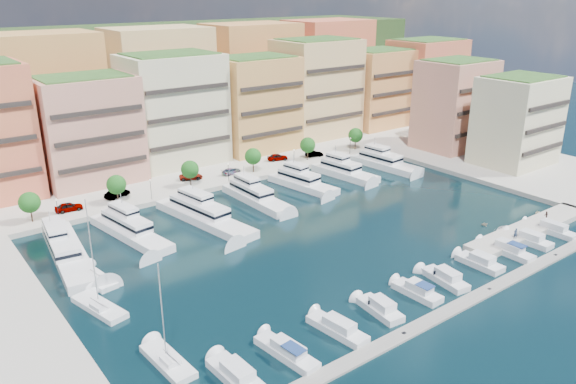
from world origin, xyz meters
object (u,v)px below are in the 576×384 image
at_px(tree_0, 29,203).
at_px(yacht_2, 202,215).
at_px(cruiser_7, 507,250).
at_px(cruiser_3, 380,309).
at_px(cruiser_4, 418,292).
at_px(cruiser_1, 287,353).
at_px(car_5, 314,154).
at_px(lamppost_4, 350,143).
at_px(lamppost_3, 294,155).
at_px(cruiser_2, 338,329).
at_px(lamppost_2, 228,169).
at_px(sailboat_0, 168,362).
at_px(tree_3, 253,156).
at_px(cruiser_0, 236,376).
at_px(person_1, 546,215).
at_px(yacht_3, 254,196).
at_px(car_3, 231,171).
at_px(person_0, 516,233).
at_px(car_1, 117,193).
at_px(tree_5, 356,135).
at_px(tree_2, 190,169).
at_px(tender_2, 503,229).
at_px(cruiser_6, 480,263).
at_px(lamppost_0, 57,206).
at_px(yacht_4, 301,182).
at_px(yacht_5, 343,171).
at_px(car_4, 278,157).
at_px(lamppost_1, 151,186).
at_px(yacht_1, 128,230).
at_px(cruiser_9, 551,230).
at_px(cruiser_5, 445,279).
at_px(car_0, 69,207).
at_px(tender_1, 484,224).
at_px(tender_3, 538,212).
at_px(sailboat_2, 96,279).
at_px(yacht_0, 66,250).
at_px(sailboat_1, 100,308).
at_px(tree_1, 116,185).

height_order(tree_0, yacht_2, tree_0).
bearing_deg(cruiser_7, cruiser_3, 179.92).
height_order(yacht_2, cruiser_4, yacht_2).
distance_m(cruiser_1, car_5, 79.79).
xyz_separation_m(lamppost_4, cruiser_7, (-17.18, -55.82, -3.26)).
relative_size(tree_0, yacht_2, 0.22).
xyz_separation_m(lamppost_3, cruiser_2, (-36.25, -55.80, -3.28)).
relative_size(lamppost_2, yacht_2, 0.17).
bearing_deg(lamppost_2, sailboat_0, -127.98).
distance_m(tree_3, cruiser_3, 61.13).
xyz_separation_m(cruiser_0, cruiser_3, (22.61, 0.01, 0.00)).
distance_m(cruiser_1, person_1, 61.33).
distance_m(cruiser_1, sailboat_0, 13.76).
bearing_deg(yacht_3, car_3, 75.41).
distance_m(yacht_2, person_0, 55.30).
bearing_deg(lamppost_2, car_1, 167.37).
relative_size(tree_5, sailboat_0, 0.43).
distance_m(tree_2, tree_5, 48.00).
relative_size(tender_2, person_1, 2.27).
bearing_deg(person_1, cruiser_6, -37.18).
height_order(lamppost_0, yacht_4, yacht_4).
xyz_separation_m(yacht_5, car_4, (-6.71, 16.32, 0.64)).
height_order(tree_5, sailboat_0, sailboat_0).
height_order(cruiser_3, car_3, car_3).
xyz_separation_m(yacht_2, person_1, (49.19, -39.56, 0.57)).
distance_m(lamppost_1, cruiser_6, 63.19).
bearing_deg(cruiser_6, tree_3, 93.46).
distance_m(tree_5, lamppost_4, 4.70).
relative_size(yacht_1, car_5, 4.81).
bearing_deg(cruiser_9, lamppost_0, 140.79).
relative_size(yacht_1, yacht_3, 1.10).
relative_size(tree_0, cruiser_5, 0.71).
relative_size(yacht_1, car_0, 4.27).
relative_size(yacht_1, tender_1, 15.92).
bearing_deg(yacht_1, car_1, 74.70).
xyz_separation_m(cruiser_9, car_4, (-14.49, 62.23, 1.30)).
height_order(tender_3, person_1, person_1).
bearing_deg(cruiser_1, cruiser_6, 0.06).
relative_size(tree_5, sailboat_2, 0.43).
height_order(cruiser_7, car_1, car_1).
xyz_separation_m(yacht_0, cruiser_5, (41.79, -42.30, -0.66)).
bearing_deg(cruiser_2, lamppost_1, 89.75).
height_order(lamppost_0, lamppost_4, same).
xyz_separation_m(tree_3, sailboat_1, (-48.22, -34.72, -4.43)).
bearing_deg(lamppost_4, tree_2, 177.01).
xyz_separation_m(yacht_1, person_0, (50.79, -42.52, 0.85)).
xyz_separation_m(yacht_1, cruiser_5, (30.73, -43.87, -0.54)).
height_order(tree_1, tree_2, same).
bearing_deg(sailboat_0, car_0, 84.61).
distance_m(yacht_1, tender_1, 63.79).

